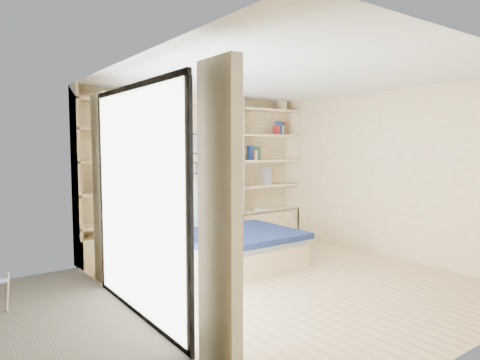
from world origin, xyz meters
TOP-DOWN VIEW (x-y plane):
  - ground at (0.00, 0.00)m, footprint 4.50×4.50m
  - room_shell at (-0.39, 1.52)m, footprint 4.50×4.50m
  - bed at (-0.19, 1.15)m, footprint 1.61×2.08m
  - photo_gallery at (-0.45, 2.22)m, footprint 1.48×0.02m
  - reading_lamps at (-0.30, 2.00)m, footprint 1.92×0.12m
  - shelf_decor at (1.05, 2.07)m, footprint 3.51×0.23m

SIDE VIEW (x-z plane):
  - ground at x=0.00m, z-range 0.00..0.00m
  - bed at x=-0.19m, z-range -0.27..0.80m
  - room_shell at x=-0.39m, z-range -1.17..3.33m
  - reading_lamps at x=-0.30m, z-range 1.03..1.17m
  - photo_gallery at x=-0.45m, z-range 1.19..2.01m
  - shelf_decor at x=1.05m, z-range 0.67..2.70m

